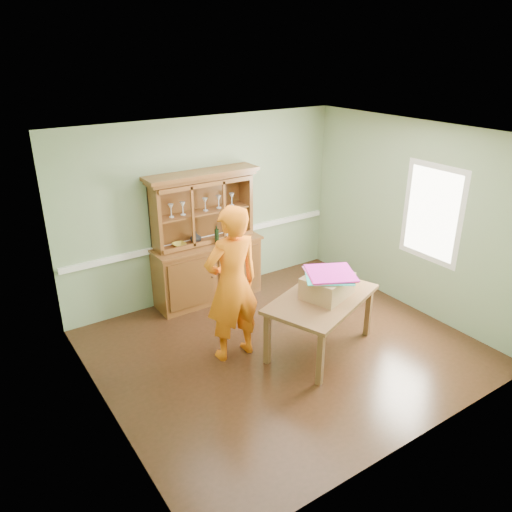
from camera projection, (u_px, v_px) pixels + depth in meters
floor at (284, 349)px, 6.42m from camera, size 4.50×4.50×0.00m
ceiling at (290, 136)px, 5.36m from camera, size 4.50×4.50×0.00m
wall_back at (206, 209)px, 7.42m from camera, size 4.50×0.00×4.50m
wall_left at (98, 303)px, 4.74m from camera, size 0.00×4.00×4.00m
wall_right at (414, 218)px, 7.04m from camera, size 0.00×4.00×4.00m
wall_front at (425, 325)px, 4.36m from camera, size 4.50×0.00×4.50m
chair_rail at (208, 238)px, 7.58m from camera, size 4.41×0.05×0.08m
framed_map at (88, 272)px, 4.90m from camera, size 0.03×0.60×0.46m
window_panel at (432, 214)px, 6.74m from camera, size 0.03×0.96×1.36m
china_hutch at (206, 256)px, 7.43m from camera, size 1.68×0.56×1.98m
dining_table at (321, 303)px, 6.19m from camera, size 1.69×1.34×0.74m
cardboard_box at (327, 286)px, 6.14m from camera, size 0.70×0.63×0.27m
kite_stack at (328, 274)px, 6.08m from camera, size 0.76×0.76×0.04m
person at (232, 284)px, 5.93m from camera, size 0.72×0.48×1.97m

